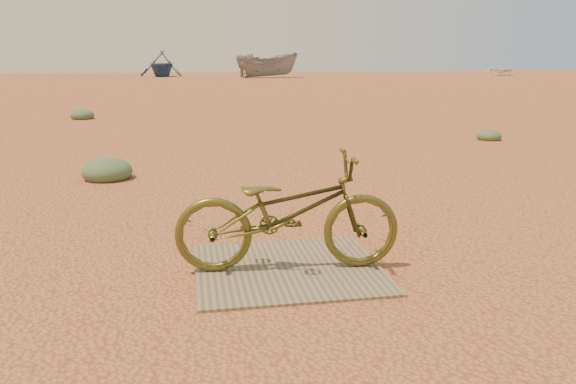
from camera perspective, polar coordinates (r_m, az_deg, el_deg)
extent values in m
plane|color=#BF6F40|center=(4.78, 6.61, -6.40)|extent=(120.00, 120.00, 0.00)
cube|color=#7F6E53|center=(4.43, 0.00, -7.77)|extent=(1.44, 1.32, 0.02)
imported|color=#514E1D|center=(4.27, -0.01, -2.07)|extent=(1.76, 0.73, 0.90)
imported|color=navy|center=(50.18, -12.73, 12.61)|extent=(4.49, 4.91, 2.19)
imported|color=gray|center=(46.49, -2.12, 12.75)|extent=(5.29, 2.38, 1.99)
imported|color=white|center=(56.48, 20.80, 11.48)|extent=(4.75, 5.24, 0.89)
ellipsoid|color=#5B704C|center=(8.08, -17.84, 1.29)|extent=(0.68, 0.68, 0.37)
ellipsoid|color=#5B704C|center=(12.06, 19.72, 5.01)|extent=(0.48, 0.48, 0.27)
ellipsoid|color=#5B704C|center=(16.24, -20.14, 6.98)|extent=(0.62, 0.62, 0.34)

